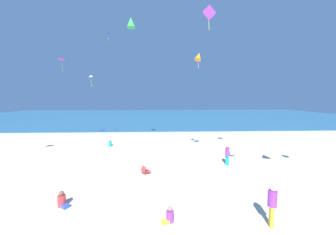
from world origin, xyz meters
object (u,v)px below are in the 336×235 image
Objects in this scene: person_4 at (227,154)px; kite_blue at (108,33)px; person_5 at (62,201)px; person_6 at (110,144)px; kite_orange at (198,56)px; kite_magenta at (62,59)px; person_0 at (272,203)px; kite_white at (91,76)px; kite_purple at (209,13)px; beach_chair_near_camera at (145,170)px; beach_chair_far_right at (232,153)px; person_1 at (169,216)px; kite_green at (131,22)px.

kite_blue is (-12.59, 14.57, 13.74)m from person_4.
person_6 is at bearing 126.01° from person_5.
kite_orange is (7.85, 6.62, 8.30)m from person_5.
kite_blue reaches higher than person_4.
kite_orange is 0.79× the size of kite_magenta.
kite_blue is (-2.58, 20.03, 14.36)m from person_5.
person_4 is (0.75, 7.33, -0.09)m from person_0.
kite_purple is at bearing -45.98° from kite_white.
kite_magenta is (-9.85, 9.63, 9.37)m from beach_chair_near_camera.
kite_purple is (11.43, -11.83, 2.59)m from kite_white.
kite_magenta reaches higher than kite_white.
beach_chair_far_right is at bearing -148.13° from person_4.
kite_blue is 1.10× the size of kite_orange.
beach_chair_far_right is 0.44× the size of kite_purple.
kite_white is at bearing -101.88° from kite_blue.
beach_chair_far_right is 8.55m from beach_chair_near_camera.
person_0 is at bearing -53.07° from kite_white.
person_0 is at bearing 144.33° from person_1.
person_4 is at bearing 102.10° from person_0.
kite_white reaches higher than beach_chair_far_right.
kite_purple is at bearing -90.11° from kite_orange.
person_6 is at bearing -76.81° from kite_blue.
kite_blue is (-11.84, 21.90, 13.65)m from person_0.
person_1 is 20.29m from kite_white.
kite_white is at bearing -145.15° from person_6.
beach_chair_far_right is 9.93m from person_0.
kite_blue is (-13.90, 12.21, 14.35)m from beach_chair_far_right.
person_6 is (-4.45, 8.26, -0.03)m from beach_chair_near_camera.
beach_chair_near_camera is 0.48× the size of kite_purple.
person_5 reaches higher than beach_chair_far_right.
kite_green is at bearing -62.27° from person_4.
kite_green is at bearing 71.77° from beach_chair_near_camera.
kite_green reaches higher than kite_magenta.
person_6 is (-10.00, 14.06, -0.75)m from person_0.
kite_orange is at bearing 72.66° from person_5.
beach_chair_near_camera is 11.07m from kite_purple.
kite_green reaches higher than person_1.
person_5 is at bearing -165.94° from beach_chair_near_camera.
kite_purple is (-2.17, -2.07, 9.62)m from person_4.
kite_purple is at bearing -51.31° from kite_green.
beach_chair_far_right is 2.77m from person_4.
beach_chair_near_camera is 0.43× the size of person_0.
person_6 is at bearing 151.72° from kite_green.
kite_blue reaches higher than kite_orange.
person_0 is 1.16× the size of kite_blue.
kite_magenta is (-13.98, 10.16, -0.88)m from kite_purple.
person_1 is 0.43× the size of person_4.
person_5 reaches higher than person_1.
kite_purple reaches higher than beach_chair_far_right.
kite_orange is at bearing 0.46° from beach_chair_near_camera.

